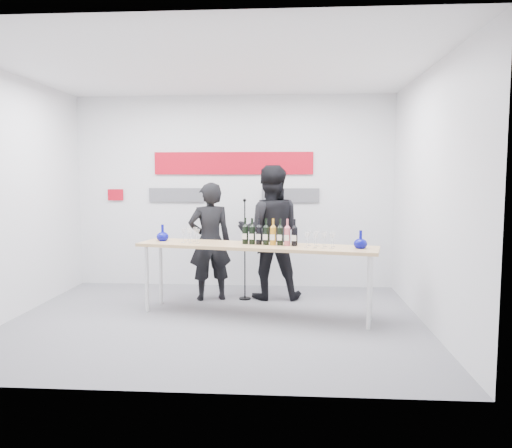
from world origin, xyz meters
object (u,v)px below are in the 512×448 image
at_px(presenter_left, 210,241).
at_px(mic_stand, 245,269).
at_px(presenter_right, 270,232).
at_px(tasting_table, 255,250).

height_order(presenter_left, mic_stand, presenter_left).
xyz_separation_m(presenter_left, mic_stand, (0.49, 0.04, -0.39)).
height_order(presenter_right, mic_stand, presenter_right).
distance_m(tasting_table, presenter_right, 0.94).
xyz_separation_m(presenter_right, mic_stand, (-0.35, -0.11, -0.51)).
bearing_deg(presenter_left, presenter_right, 170.95).
height_order(tasting_table, presenter_right, presenter_right).
bearing_deg(presenter_right, tasting_table, 78.19).
bearing_deg(mic_stand, presenter_right, -6.64).
xyz_separation_m(tasting_table, presenter_right, (0.14, 0.92, 0.12)).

